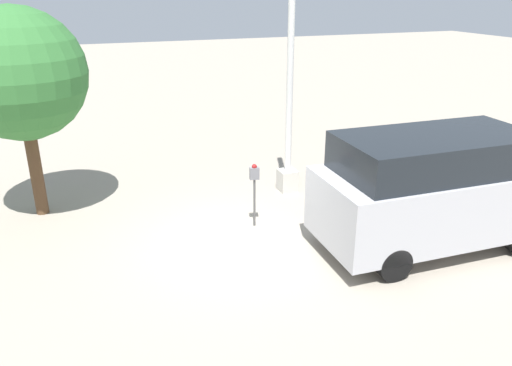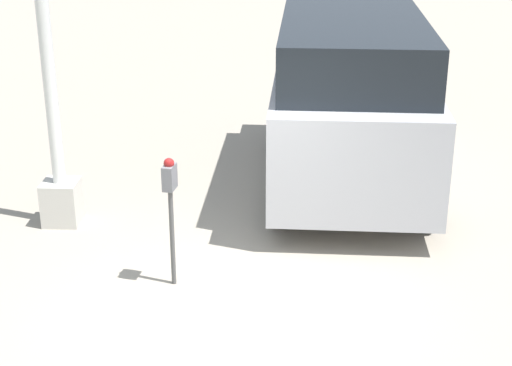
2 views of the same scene
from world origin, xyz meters
The scene contains 4 objects.
ground_plane centered at (0.00, 0.00, 0.00)m, with size 80.00×80.00×0.00m, color gray.
parking_meter_near centered at (0.63, 0.52, 1.06)m, with size 0.22×0.14×1.43m.
lamp_post centered at (2.14, 2.13, 1.86)m, with size 0.44×0.44×5.76m.
parked_van centered at (3.64, -1.53, 1.24)m, with size 4.75×2.17×2.33m.
Camera 2 is at (-6.74, -0.66, 4.15)m, focal length 55.00 mm.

